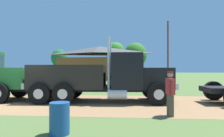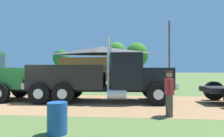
{
  "view_description": "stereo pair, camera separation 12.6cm",
  "coord_description": "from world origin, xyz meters",
  "px_view_note": "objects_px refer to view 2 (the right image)",
  "views": [
    {
      "loc": [
        5.42,
        -10.38,
        1.83
      ],
      "look_at": [
        4.5,
        1.68,
        1.88
      ],
      "focal_mm": 31.09,
      "sensor_mm": 36.0,
      "label": 1
    },
    {
      "loc": [
        5.54,
        -10.37,
        1.83
      ],
      "look_at": [
        4.5,
        1.68,
        1.88
      ],
      "focal_mm": 31.09,
      "sensor_mm": 36.0,
      "label": 2
    }
  ],
  "objects_px": {
    "visitor_standing_near": "(169,92)",
    "steel_barrel": "(57,118)",
    "shed_building": "(100,64)",
    "utility_pole_near": "(169,49)",
    "truck_foreground_white": "(100,78)"
  },
  "relations": [
    {
      "from": "steel_barrel",
      "to": "truck_foreground_white",
      "type": "bearing_deg",
      "value": 86.07
    },
    {
      "from": "truck_foreground_white",
      "to": "utility_pole_near",
      "type": "relative_size",
      "value": 0.87
    },
    {
      "from": "visitor_standing_near",
      "to": "utility_pole_near",
      "type": "xyz_separation_m",
      "value": [
        4.75,
        23.17,
        4.0
      ]
    },
    {
      "from": "shed_building",
      "to": "utility_pole_near",
      "type": "distance_m",
      "value": 11.93
    },
    {
      "from": "visitor_standing_near",
      "to": "utility_pole_near",
      "type": "relative_size",
      "value": 0.19
    },
    {
      "from": "shed_building",
      "to": "truck_foreground_white",
      "type": "bearing_deg",
      "value": -81.58
    },
    {
      "from": "visitor_standing_near",
      "to": "steel_barrel",
      "type": "xyz_separation_m",
      "value": [
        -3.58,
        -2.38,
        -0.51
      ]
    },
    {
      "from": "visitor_standing_near",
      "to": "shed_building",
      "type": "bearing_deg",
      "value": 104.09
    },
    {
      "from": "steel_barrel",
      "to": "utility_pole_near",
      "type": "height_order",
      "value": "utility_pole_near"
    },
    {
      "from": "shed_building",
      "to": "visitor_standing_near",
      "type": "bearing_deg",
      "value": -75.91
    },
    {
      "from": "steel_barrel",
      "to": "shed_building",
      "type": "height_order",
      "value": "shed_building"
    },
    {
      "from": "visitor_standing_near",
      "to": "utility_pole_near",
      "type": "bearing_deg",
      "value": 78.41
    },
    {
      "from": "utility_pole_near",
      "to": "shed_building",
      "type": "bearing_deg",
      "value": 164.89
    },
    {
      "from": "truck_foreground_white",
      "to": "steel_barrel",
      "type": "distance_m",
      "value": 5.77
    },
    {
      "from": "steel_barrel",
      "to": "utility_pole_near",
      "type": "relative_size",
      "value": 0.1
    }
  ]
}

